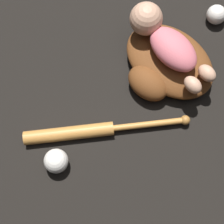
{
  "coord_description": "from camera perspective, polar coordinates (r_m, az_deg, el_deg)",
  "views": [
    {
      "loc": [
        -0.11,
        0.65,
        1.17
      ],
      "look_at": [
        0.07,
        0.32,
        0.07
      ],
      "focal_mm": 60.0,
      "sensor_mm": 36.0,
      "label": 1
    }
  ],
  "objects": [
    {
      "name": "ground_plane",
      "position": [
        1.35,
        8.76,
        9.25
      ],
      "size": [
        6.0,
        6.0,
        0.0
      ],
      "primitive_type": "plane",
      "color": "black"
    },
    {
      "name": "baseball_glove",
      "position": [
        1.27,
        8.22,
        7.2
      ],
      "size": [
        0.38,
        0.33,
        0.08
      ],
      "color": "brown",
      "rests_on": "ground"
    },
    {
      "name": "baby_figure",
      "position": [
        1.22,
        7.97,
        10.94
      ],
      "size": [
        0.34,
        0.22,
        0.11
      ],
      "color": "#D16670",
      "rests_on": "baseball_glove"
    },
    {
      "name": "baseball_bat",
      "position": [
        1.2,
        -4.07,
        -2.98
      ],
      "size": [
        0.46,
        0.32,
        0.04
      ],
      "color": "#C6843D",
      "rests_on": "ground"
    },
    {
      "name": "baseball",
      "position": [
        1.17,
        -8.51,
        -7.4
      ],
      "size": [
        0.08,
        0.08,
        0.08
      ],
      "color": "white",
      "rests_on": "ground"
    },
    {
      "name": "baseball_spare",
      "position": [
        1.41,
        15.62,
        14.11
      ],
      "size": [
        0.07,
        0.07,
        0.07
      ],
      "color": "white",
      "rests_on": "ground"
    }
  ]
}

